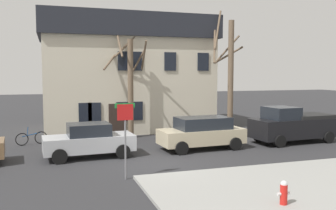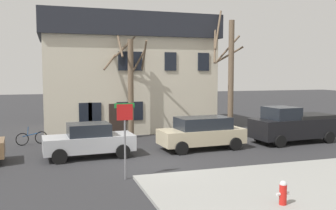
# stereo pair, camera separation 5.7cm
# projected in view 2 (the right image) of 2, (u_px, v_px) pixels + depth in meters

# --- Properties ---
(ground_plane) EXTENTS (120.00, 120.00, 0.00)m
(ground_plane) POSITION_uv_depth(u_px,v_px,m) (156.00, 164.00, 16.26)
(ground_plane) COLOR #2D2D30
(sidewalk_slab) EXTENTS (11.25, 8.15, 0.12)m
(sidewalk_slab) POSITION_uv_depth(u_px,v_px,m) (330.00, 196.00, 11.87)
(sidewalk_slab) COLOR #999993
(sidewalk_slab) RESTS_ON ground_plane
(building_main) EXTENTS (11.95, 7.37, 7.97)m
(building_main) POSITION_uv_depth(u_px,v_px,m) (126.00, 73.00, 26.81)
(building_main) COLOR beige
(building_main) RESTS_ON ground_plane
(tree_bare_near) EXTENTS (2.67, 2.65, 6.46)m
(tree_bare_near) POSITION_uv_depth(u_px,v_px,m) (130.00, 82.00, 22.78)
(tree_bare_near) COLOR brown
(tree_bare_near) RESTS_ON ground_plane
(tree_bare_mid) EXTENTS (2.70, 2.05, 8.22)m
(tree_bare_mid) POSITION_uv_depth(u_px,v_px,m) (229.00, 73.00, 23.91)
(tree_bare_mid) COLOR brown
(tree_bare_mid) RESTS_ON ground_plane
(car_silver_sedan) EXTENTS (4.32, 2.14, 1.64)m
(car_silver_sedan) POSITION_uv_depth(u_px,v_px,m) (89.00, 140.00, 17.56)
(car_silver_sedan) COLOR #B7BABF
(car_silver_sedan) RESTS_ON ground_plane
(car_beige_wagon) EXTENTS (4.59, 2.27, 1.71)m
(car_beige_wagon) POSITION_uv_depth(u_px,v_px,m) (202.00, 132.00, 19.46)
(car_beige_wagon) COLOR #C6B793
(car_beige_wagon) RESTS_ON ground_plane
(pickup_truck_black) EXTENTS (5.16, 2.45, 2.11)m
(pickup_truck_black) POSITION_uv_depth(u_px,v_px,m) (293.00, 125.00, 21.34)
(pickup_truck_black) COLOR black
(pickup_truck_black) RESTS_ON ground_plane
(fire_hydrant) EXTENTS (0.42, 0.22, 0.73)m
(fire_hydrant) POSITION_uv_depth(u_px,v_px,m) (283.00, 192.00, 10.90)
(fire_hydrant) COLOR red
(fire_hydrant) RESTS_ON sidewalk_slab
(street_sign_pole) EXTENTS (0.76, 0.07, 2.91)m
(street_sign_pole) POSITION_uv_depth(u_px,v_px,m) (125.00, 126.00, 13.77)
(street_sign_pole) COLOR slate
(street_sign_pole) RESTS_ON ground_plane
(bicycle_leaning) EXTENTS (1.69, 0.57, 1.03)m
(bicycle_leaning) POSITION_uv_depth(u_px,v_px,m) (32.00, 138.00, 20.75)
(bicycle_leaning) COLOR black
(bicycle_leaning) RESTS_ON ground_plane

